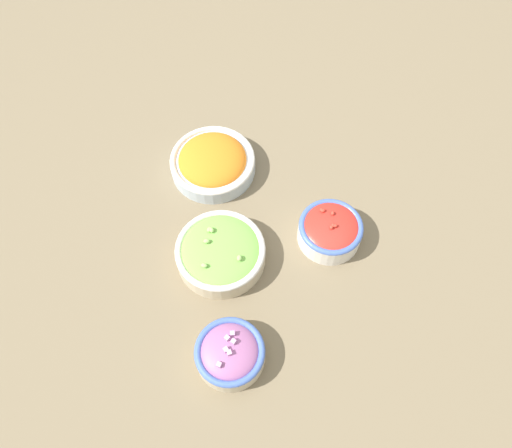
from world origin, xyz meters
The scene contains 5 objects.
ground_plane centered at (0.00, 0.00, 0.00)m, with size 3.00×3.00×0.00m, color #75664C.
bowl_red_onion centered at (-0.21, 0.15, 0.03)m, with size 0.12×0.12×0.06m.
bowl_carrots centered at (0.18, 0.02, 0.03)m, with size 0.18×0.18×0.06m.
bowl_lettuce centered at (-0.03, 0.09, 0.03)m, with size 0.17×0.17×0.06m.
bowl_cherry_tomatoes centered at (-0.07, -0.12, 0.03)m, with size 0.12×0.12×0.06m.
Camera 1 is at (-0.43, 0.20, 0.88)m, focal length 35.00 mm.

